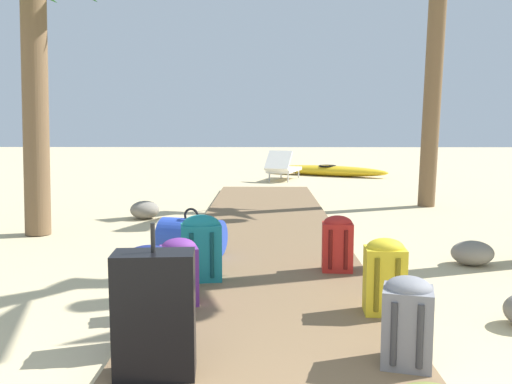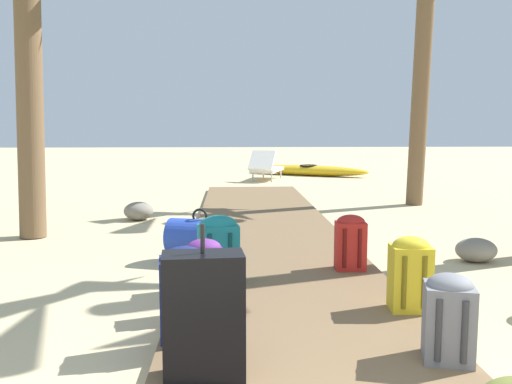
{
  "view_description": "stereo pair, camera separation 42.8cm",
  "coord_description": "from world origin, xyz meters",
  "px_view_note": "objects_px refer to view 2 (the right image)",
  "views": [
    {
      "loc": [
        -0.04,
        -1.06,
        1.39
      ],
      "look_at": [
        -0.13,
        5.88,
        0.55
      ],
      "focal_mm": 38.45,
      "sensor_mm": 36.0,
      "label": 1
    },
    {
      "loc": [
        -0.46,
        -1.05,
        1.39
      ],
      "look_at": [
        -0.13,
        5.88,
        0.55
      ],
      "focal_mm": 38.45,
      "sensor_mm": 36.0,
      "label": 2
    }
  ],
  "objects_px": {
    "duffel_bag_blue": "(200,237)",
    "backpack_purple": "(204,271)",
    "backpack_teal": "(218,247)",
    "palm_tree_near_left": "(29,3)",
    "kayak": "(309,170)",
    "backpack_red": "(350,241)",
    "backpack_yellow": "(410,272)",
    "lounge_chair": "(266,167)",
    "backpack_grey": "(449,315)",
    "backpack_navy": "(184,290)",
    "suitcase_black": "(204,316)"
  },
  "relations": [
    {
      "from": "backpack_grey",
      "to": "lounge_chair",
      "type": "height_order",
      "value": "lounge_chair"
    },
    {
      "from": "backpack_grey",
      "to": "backpack_yellow",
      "type": "xyz_separation_m",
      "value": [
        0.06,
        0.84,
        0.02
      ]
    },
    {
      "from": "duffel_bag_blue",
      "to": "backpack_purple",
      "type": "relative_size",
      "value": 1.47
    },
    {
      "from": "backpack_red",
      "to": "kayak",
      "type": "bearing_deg",
      "value": 83.89
    },
    {
      "from": "backpack_teal",
      "to": "lounge_chair",
      "type": "bearing_deg",
      "value": 83.75
    },
    {
      "from": "suitcase_black",
      "to": "backpack_teal",
      "type": "relative_size",
      "value": 1.44
    },
    {
      "from": "suitcase_black",
      "to": "backpack_navy",
      "type": "relative_size",
      "value": 1.42
    },
    {
      "from": "backpack_red",
      "to": "backpack_purple",
      "type": "relative_size",
      "value": 1.03
    },
    {
      "from": "backpack_yellow",
      "to": "palm_tree_near_left",
      "type": "bearing_deg",
      "value": 138.98
    },
    {
      "from": "duffel_bag_blue",
      "to": "backpack_red",
      "type": "bearing_deg",
      "value": -23.77
    },
    {
      "from": "duffel_bag_blue",
      "to": "backpack_red",
      "type": "relative_size",
      "value": 1.43
    },
    {
      "from": "backpack_grey",
      "to": "backpack_navy",
      "type": "relative_size",
      "value": 0.86
    },
    {
      "from": "palm_tree_near_left",
      "to": "lounge_chair",
      "type": "height_order",
      "value": "palm_tree_near_left"
    },
    {
      "from": "backpack_teal",
      "to": "backpack_red",
      "type": "height_order",
      "value": "backpack_teal"
    },
    {
      "from": "duffel_bag_blue",
      "to": "backpack_red",
      "type": "xyz_separation_m",
      "value": [
        1.4,
        -0.62,
        0.08
      ]
    },
    {
      "from": "backpack_teal",
      "to": "backpack_red",
      "type": "relative_size",
      "value": 1.11
    },
    {
      "from": "backpack_purple",
      "to": "palm_tree_near_left",
      "type": "bearing_deg",
      "value": 126.15
    },
    {
      "from": "backpack_red",
      "to": "suitcase_black",
      "type": "bearing_deg",
      "value": -120.39
    },
    {
      "from": "backpack_navy",
      "to": "duffel_bag_blue",
      "type": "bearing_deg",
      "value": 90.54
    },
    {
      "from": "suitcase_black",
      "to": "backpack_teal",
      "type": "height_order",
      "value": "suitcase_black"
    },
    {
      "from": "backpack_grey",
      "to": "backpack_navy",
      "type": "distance_m",
      "value": 1.56
    },
    {
      "from": "suitcase_black",
      "to": "palm_tree_near_left",
      "type": "distance_m",
      "value": 5.36
    },
    {
      "from": "backpack_purple",
      "to": "backpack_navy",
      "type": "bearing_deg",
      "value": -98.64
    },
    {
      "from": "backpack_navy",
      "to": "kayak",
      "type": "xyz_separation_m",
      "value": [
        2.49,
        11.89,
        -0.24
      ]
    },
    {
      "from": "palm_tree_near_left",
      "to": "lounge_chair",
      "type": "xyz_separation_m",
      "value": [
        3.33,
        6.98,
        -2.53
      ]
    },
    {
      "from": "backpack_yellow",
      "to": "duffel_bag_blue",
      "type": "bearing_deg",
      "value": 132.25
    },
    {
      "from": "lounge_chair",
      "to": "palm_tree_near_left",
      "type": "bearing_deg",
      "value": -115.5
    },
    {
      "from": "backpack_yellow",
      "to": "palm_tree_near_left",
      "type": "distance_m",
      "value": 5.48
    },
    {
      "from": "backpack_red",
      "to": "duffel_bag_blue",
      "type": "bearing_deg",
      "value": 156.23
    },
    {
      "from": "backpack_purple",
      "to": "backpack_yellow",
      "type": "bearing_deg",
      "value": -6.83
    },
    {
      "from": "kayak",
      "to": "backpack_red",
      "type": "bearing_deg",
      "value": -96.11
    },
    {
      "from": "kayak",
      "to": "duffel_bag_blue",
      "type": "bearing_deg",
      "value": -104.49
    },
    {
      "from": "backpack_grey",
      "to": "duffel_bag_blue",
      "type": "bearing_deg",
      "value": 120.52
    },
    {
      "from": "backpack_yellow",
      "to": "backpack_grey",
      "type": "bearing_deg",
      "value": -94.1
    },
    {
      "from": "backpack_purple",
      "to": "lounge_chair",
      "type": "distance_m",
      "value": 10.07
    },
    {
      "from": "backpack_teal",
      "to": "backpack_yellow",
      "type": "bearing_deg",
      "value": -30.38
    },
    {
      "from": "backpack_grey",
      "to": "backpack_purple",
      "type": "height_order",
      "value": "backpack_grey"
    },
    {
      "from": "palm_tree_near_left",
      "to": "kayak",
      "type": "bearing_deg",
      "value": 60.83
    },
    {
      "from": "duffel_bag_blue",
      "to": "backpack_navy",
      "type": "height_order",
      "value": "backpack_navy"
    },
    {
      "from": "backpack_yellow",
      "to": "backpack_red",
      "type": "bearing_deg",
      "value": 99.09
    },
    {
      "from": "suitcase_black",
      "to": "backpack_yellow",
      "type": "height_order",
      "value": "suitcase_black"
    },
    {
      "from": "backpack_yellow",
      "to": "palm_tree_near_left",
      "type": "relative_size",
      "value": 0.14
    },
    {
      "from": "backpack_navy",
      "to": "backpack_yellow",
      "type": "bearing_deg",
      "value": 15.58
    },
    {
      "from": "palm_tree_near_left",
      "to": "backpack_yellow",
      "type": "bearing_deg",
      "value": -41.02
    },
    {
      "from": "duffel_bag_blue",
      "to": "lounge_chair",
      "type": "bearing_deg",
      "value": 81.7
    },
    {
      "from": "backpack_grey",
      "to": "backpack_red",
      "type": "bearing_deg",
      "value": 93.48
    },
    {
      "from": "backpack_teal",
      "to": "palm_tree_near_left",
      "type": "bearing_deg",
      "value": 133.88
    },
    {
      "from": "backpack_purple",
      "to": "lounge_chair",
      "type": "relative_size",
      "value": 0.3
    },
    {
      "from": "duffel_bag_blue",
      "to": "kayak",
      "type": "distance_m",
      "value": 10.03
    },
    {
      "from": "backpack_purple",
      "to": "kayak",
      "type": "xyz_separation_m",
      "value": [
        2.4,
        11.28,
        -0.19
      ]
    }
  ]
}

